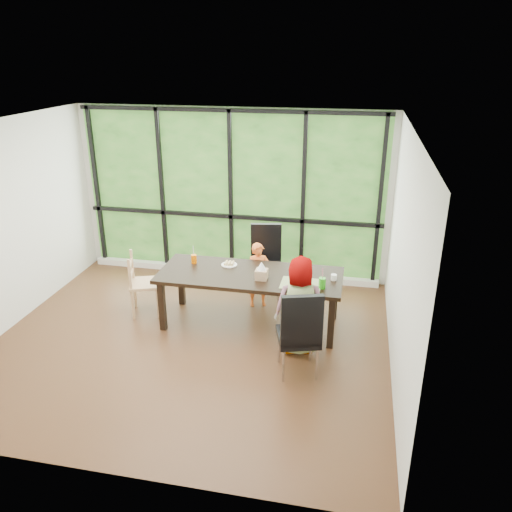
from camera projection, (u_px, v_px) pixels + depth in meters
name	position (u px, v px, depth m)	size (l,w,h in m)	color
ground	(191.00, 341.00, 6.54)	(5.00, 5.00, 0.00)	black
back_wall	(232.00, 194.00, 8.06)	(5.00, 5.00, 0.00)	silver
foliage_backdrop	(231.00, 195.00, 8.05)	(4.80, 0.02, 2.65)	#234E1B
window_mullions	(231.00, 195.00, 8.01)	(4.80, 0.06, 2.65)	black
window_sill	(232.00, 271.00, 8.47)	(4.80, 0.12, 0.10)	silver
dining_table	(250.00, 299.00, 6.82)	(2.42, 0.96, 0.75)	black
chair_window_leather	(266.00, 262.00, 7.58)	(0.46, 0.46, 1.08)	black
chair_interior_leather	(298.00, 331.00, 5.73)	(0.46, 0.46, 1.08)	black
chair_end_beech	(145.00, 284.00, 7.10)	(0.42, 0.40, 0.90)	tan
child_toddler	(259.00, 275.00, 7.30)	(0.35, 0.23, 0.96)	orange
child_older	(299.00, 306.00, 6.11)	(0.61, 0.40, 1.25)	slate
placemat	(301.00, 284.00, 6.38)	(0.50, 0.37, 0.01)	tan
plate_far	(229.00, 265.00, 6.94)	(0.22, 0.22, 0.01)	white
plate_near	(299.00, 284.00, 6.37)	(0.25, 0.25, 0.02)	white
orange_cup	(194.00, 259.00, 6.99)	(0.08, 0.08, 0.12)	#EF6900
green_cup	(322.00, 283.00, 6.25)	(0.09, 0.09, 0.14)	green
white_mug	(334.00, 277.00, 6.48)	(0.08, 0.08, 0.08)	white
tissue_box	(262.00, 274.00, 6.50)	(0.15, 0.15, 0.13)	tan
crepe_rolls_far	(229.00, 263.00, 6.93)	(0.15, 0.12, 0.04)	tan
crepe_rolls_near	(299.00, 282.00, 6.36)	(0.10, 0.12, 0.04)	tan
straw_white	(194.00, 252.00, 6.95)	(0.01, 0.01, 0.20)	white
straw_pink	(323.00, 275.00, 6.21)	(0.01, 0.01, 0.20)	pink
tissue	(262.00, 266.00, 6.45)	(0.12, 0.12, 0.11)	white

